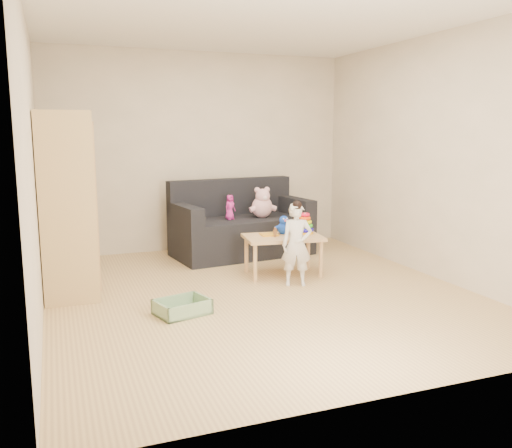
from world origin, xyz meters
name	(u,v)px	position (x,y,z in m)	size (l,w,h in m)	color
room	(260,161)	(0.00, 0.00, 1.30)	(4.50, 4.50, 4.50)	tan
wardrobe	(66,204)	(-1.75, 0.73, 0.88)	(0.49, 0.98, 1.76)	tan
sofa	(242,236)	(0.39, 1.65, 0.24)	(1.72, 0.86, 0.48)	black
play_table	(283,255)	(0.48, 0.55, 0.22)	(0.84, 0.53, 0.44)	tan
storage_bin	(182,307)	(-0.86, -0.34, 0.07)	(0.44, 0.33, 0.13)	#80A477
toddler	(297,246)	(0.45, 0.14, 0.42)	(0.31, 0.21, 0.84)	white
pink_bear	(262,205)	(0.64, 1.59, 0.65)	(0.29, 0.25, 0.33)	#FFBBC8
doll	(230,207)	(0.20, 1.57, 0.64)	(0.15, 0.10, 0.31)	#E12A9F
ring_stacker	(305,225)	(0.77, 0.60, 0.54)	(0.21, 0.21, 0.23)	#FFB00D
brown_bottle	(296,224)	(0.70, 0.67, 0.54)	(0.08, 0.08, 0.24)	black
blue_plush	(284,225)	(0.53, 0.66, 0.55)	(0.18, 0.14, 0.21)	blue
wooden_figure	(275,232)	(0.37, 0.52, 0.50)	(0.04, 0.04, 0.11)	brown
yellow_book	(269,234)	(0.35, 0.65, 0.45)	(0.19, 0.19, 0.01)	orange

